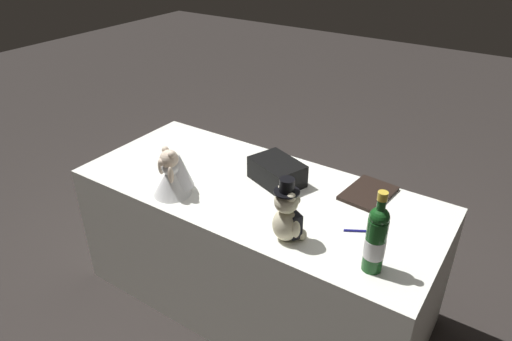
{
  "coord_description": "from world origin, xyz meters",
  "views": [
    {
      "loc": [
        -1.05,
        1.56,
        1.87
      ],
      "look_at": [
        0.0,
        0.0,
        0.8
      ],
      "focal_mm": 32.25,
      "sensor_mm": 36.0,
      "label": 1
    }
  ],
  "objects_px": {
    "teddy_bear_bride": "(174,174)",
    "signing_pen": "(360,231)",
    "guestbook": "(368,193)",
    "teddy_bear_groom": "(288,215)",
    "gift_case_black": "(277,172)",
    "champagne_bottle": "(376,238)"
  },
  "relations": [
    {
      "from": "teddy_bear_bride",
      "to": "signing_pen",
      "type": "xyz_separation_m",
      "value": [
        -0.85,
        -0.2,
        -0.09
      ]
    },
    {
      "from": "teddy_bear_bride",
      "to": "guestbook",
      "type": "distance_m",
      "value": 0.92
    },
    {
      "from": "teddy_bear_bride",
      "to": "signing_pen",
      "type": "bearing_deg",
      "value": -166.81
    },
    {
      "from": "teddy_bear_groom",
      "to": "signing_pen",
      "type": "distance_m",
      "value": 0.33
    },
    {
      "from": "signing_pen",
      "to": "guestbook",
      "type": "relative_size",
      "value": 0.52
    },
    {
      "from": "teddy_bear_groom",
      "to": "gift_case_black",
      "type": "xyz_separation_m",
      "value": [
        0.27,
        -0.36,
        -0.06
      ]
    },
    {
      "from": "teddy_bear_groom",
      "to": "teddy_bear_bride",
      "type": "xyz_separation_m",
      "value": [
        0.62,
        -0.01,
        -0.02
      ]
    },
    {
      "from": "teddy_bear_groom",
      "to": "champagne_bottle",
      "type": "height_order",
      "value": "champagne_bottle"
    },
    {
      "from": "teddy_bear_bride",
      "to": "signing_pen",
      "type": "height_order",
      "value": "teddy_bear_bride"
    },
    {
      "from": "teddy_bear_bride",
      "to": "signing_pen",
      "type": "relative_size",
      "value": 1.71
    },
    {
      "from": "teddy_bear_bride",
      "to": "gift_case_black",
      "type": "bearing_deg",
      "value": -134.7
    },
    {
      "from": "champagne_bottle",
      "to": "signing_pen",
      "type": "relative_size",
      "value": 2.45
    },
    {
      "from": "teddy_bear_groom",
      "to": "signing_pen",
      "type": "relative_size",
      "value": 2.06
    },
    {
      "from": "champagne_bottle",
      "to": "guestbook",
      "type": "height_order",
      "value": "champagne_bottle"
    },
    {
      "from": "teddy_bear_bride",
      "to": "champagne_bottle",
      "type": "distance_m",
      "value": 0.97
    },
    {
      "from": "teddy_bear_bride",
      "to": "signing_pen",
      "type": "distance_m",
      "value": 0.88
    },
    {
      "from": "teddy_bear_bride",
      "to": "champagne_bottle",
      "type": "bearing_deg",
      "value": -179.42
    },
    {
      "from": "champagne_bottle",
      "to": "signing_pen",
      "type": "height_order",
      "value": "champagne_bottle"
    },
    {
      "from": "champagne_bottle",
      "to": "signing_pen",
      "type": "bearing_deg",
      "value": -57.05
    },
    {
      "from": "teddy_bear_bride",
      "to": "champagne_bottle",
      "type": "height_order",
      "value": "champagne_bottle"
    },
    {
      "from": "gift_case_black",
      "to": "guestbook",
      "type": "distance_m",
      "value": 0.44
    },
    {
      "from": "teddy_bear_groom",
      "to": "champagne_bottle",
      "type": "bearing_deg",
      "value": -176.95
    }
  ]
}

